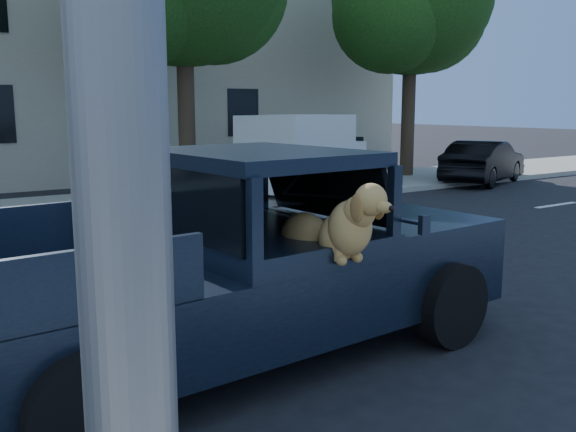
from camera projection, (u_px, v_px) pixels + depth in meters
name	position (u px, v px, depth m)	size (l,w,h in m)	color
ground	(156.00, 353.00, 6.41)	(120.00, 120.00, 0.00)	black
lane_stripes	(188.00, 259.00, 10.29)	(21.60, 0.14, 0.01)	silver
street_tree_right	(412.00, 2.00, 20.52)	(6.00, 5.20, 8.60)	#332619
building_main	(35.00, 41.00, 20.72)	(26.00, 6.00, 9.00)	#BDB69C
pickup_truck	(228.00, 292.00, 6.13)	(5.77, 3.00, 2.02)	black
mail_truck	(303.00, 161.00, 17.16)	(4.39, 3.30, 2.19)	silver
parked_sedan	(484.00, 162.00, 20.18)	(4.12, 1.44, 1.36)	black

